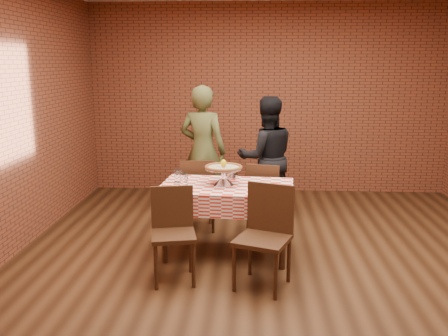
{
  "coord_description": "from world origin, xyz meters",
  "views": [
    {
      "loc": [
        -0.25,
        -4.64,
        2.03
      ],
      "look_at": [
        -0.54,
        0.45,
        0.91
      ],
      "focal_mm": 39.33,
      "sensor_mm": 36.0,
      "label": 1
    }
  ],
  "objects_px": {
    "pizza_stand": "(223,176)",
    "diner_olive": "(203,151)",
    "chair_far_left": "(197,194)",
    "diner_black": "(267,158)",
    "water_glass_left": "(184,180)",
    "water_glass_right": "(178,176)",
    "table": "(227,220)",
    "chair_near_right": "(262,239)",
    "chair_far_right": "(265,198)",
    "condiment_caddy": "(232,173)",
    "chair_near_left": "(174,237)",
    "pizza": "(223,168)"
  },
  "relations": [
    {
      "from": "pizza_stand",
      "to": "water_glass_left",
      "type": "distance_m",
      "value": 0.42
    },
    {
      "from": "table",
      "to": "chair_near_left",
      "type": "relative_size",
      "value": 1.55
    },
    {
      "from": "pizza",
      "to": "diner_olive",
      "type": "distance_m",
      "value": 1.39
    },
    {
      "from": "chair_near_right",
      "to": "chair_near_left",
      "type": "bearing_deg",
      "value": -164.3
    },
    {
      "from": "table",
      "to": "water_glass_right",
      "type": "bearing_deg",
      "value": 168.28
    },
    {
      "from": "pizza_stand",
      "to": "chair_near_right",
      "type": "distance_m",
      "value": 0.97
    },
    {
      "from": "chair_near_left",
      "to": "chair_far_left",
      "type": "relative_size",
      "value": 0.98
    },
    {
      "from": "pizza",
      "to": "diner_black",
      "type": "xyz_separation_m",
      "value": [
        0.49,
        1.3,
        -0.14
      ]
    },
    {
      "from": "pizza_stand",
      "to": "condiment_caddy",
      "type": "distance_m",
      "value": 0.26
    },
    {
      "from": "pizza_stand",
      "to": "diner_olive",
      "type": "xyz_separation_m",
      "value": [
        -0.35,
        1.35,
        0.02
      ]
    },
    {
      "from": "diner_olive",
      "to": "diner_black",
      "type": "height_order",
      "value": "diner_olive"
    },
    {
      "from": "chair_far_right",
      "to": "diner_black",
      "type": "relative_size",
      "value": 0.55
    },
    {
      "from": "condiment_caddy",
      "to": "table",
      "type": "bearing_deg",
      "value": -85.16
    },
    {
      "from": "pizza_stand",
      "to": "water_glass_left",
      "type": "bearing_deg",
      "value": -165.59
    },
    {
      "from": "pizza",
      "to": "water_glass_left",
      "type": "relative_size",
      "value": 2.95
    },
    {
      "from": "table",
      "to": "pizza",
      "type": "bearing_deg",
      "value": 146.62
    },
    {
      "from": "chair_far_left",
      "to": "diner_olive",
      "type": "xyz_separation_m",
      "value": [
        0.02,
        0.6,
        0.42
      ]
    },
    {
      "from": "pizza_stand",
      "to": "chair_far_right",
      "type": "relative_size",
      "value": 0.46
    },
    {
      "from": "pizza",
      "to": "chair_near_left",
      "type": "distance_m",
      "value": 0.97
    },
    {
      "from": "pizza",
      "to": "chair_far_left",
      "type": "xyz_separation_m",
      "value": [
        -0.37,
        0.75,
        -0.49
      ]
    },
    {
      "from": "condiment_caddy",
      "to": "chair_near_right",
      "type": "height_order",
      "value": "chair_near_right"
    },
    {
      "from": "pizza_stand",
      "to": "chair_far_left",
      "type": "relative_size",
      "value": 0.44
    },
    {
      "from": "chair_near_left",
      "to": "diner_black",
      "type": "bearing_deg",
      "value": 54.35
    },
    {
      "from": "water_glass_right",
      "to": "table",
      "type": "bearing_deg",
      "value": -11.72
    },
    {
      "from": "water_glass_left",
      "to": "water_glass_right",
      "type": "height_order",
      "value": "same"
    },
    {
      "from": "condiment_caddy",
      "to": "chair_far_right",
      "type": "xyz_separation_m",
      "value": [
        0.37,
        0.43,
        -0.4
      ]
    },
    {
      "from": "chair_far_right",
      "to": "chair_near_left",
      "type": "bearing_deg",
      "value": 69.57
    },
    {
      "from": "diner_black",
      "to": "pizza",
      "type": "bearing_deg",
      "value": 57.9
    },
    {
      "from": "chair_near_right",
      "to": "chair_far_right",
      "type": "distance_m",
      "value": 1.47
    },
    {
      "from": "pizza",
      "to": "water_glass_right",
      "type": "relative_size",
      "value": 2.95
    },
    {
      "from": "diner_black",
      "to": "condiment_caddy",
      "type": "bearing_deg",
      "value": 57.53
    },
    {
      "from": "chair_far_left",
      "to": "diner_black",
      "type": "relative_size",
      "value": 0.56
    },
    {
      "from": "pizza_stand",
      "to": "chair_near_left",
      "type": "distance_m",
      "value": 0.93
    },
    {
      "from": "pizza_stand",
      "to": "chair_near_left",
      "type": "relative_size",
      "value": 0.45
    },
    {
      "from": "water_glass_right",
      "to": "chair_far_left",
      "type": "xyz_separation_m",
      "value": [
        0.12,
        0.66,
        -0.38
      ]
    },
    {
      "from": "chair_far_right",
      "to": "chair_far_left",
      "type": "bearing_deg",
      "value": 6.19
    },
    {
      "from": "pizza",
      "to": "chair_far_left",
      "type": "distance_m",
      "value": 0.97
    },
    {
      "from": "chair_near_right",
      "to": "chair_far_left",
      "type": "xyz_separation_m",
      "value": [
        -0.77,
        1.55,
        -0.02
      ]
    },
    {
      "from": "chair_far_left",
      "to": "chair_far_right",
      "type": "height_order",
      "value": "chair_far_left"
    },
    {
      "from": "chair_far_left",
      "to": "diner_black",
      "type": "distance_m",
      "value": 1.08
    },
    {
      "from": "condiment_caddy",
      "to": "diner_olive",
      "type": "height_order",
      "value": "diner_olive"
    },
    {
      "from": "table",
      "to": "pizza_stand",
      "type": "xyz_separation_m",
      "value": [
        -0.04,
        0.02,
        0.47
      ]
    },
    {
      "from": "water_glass_left",
      "to": "chair_near_left",
      "type": "height_order",
      "value": "water_glass_left"
    },
    {
      "from": "water_glass_right",
      "to": "diner_black",
      "type": "distance_m",
      "value": 1.56
    },
    {
      "from": "table",
      "to": "water_glass_right",
      "type": "relative_size",
      "value": 10.12
    },
    {
      "from": "diner_black",
      "to": "table",
      "type": "bearing_deg",
      "value": 59.57
    },
    {
      "from": "chair_far_left",
      "to": "water_glass_right",
      "type": "bearing_deg",
      "value": 69.52
    },
    {
      "from": "condiment_caddy",
      "to": "diner_olive",
      "type": "bearing_deg",
      "value": 126.37
    },
    {
      "from": "chair_near_right",
      "to": "diner_black",
      "type": "relative_size",
      "value": 0.58
    },
    {
      "from": "water_glass_left",
      "to": "diner_black",
      "type": "relative_size",
      "value": 0.08
    }
  ]
}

